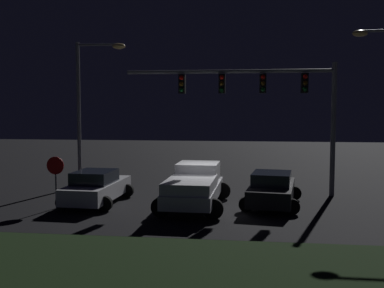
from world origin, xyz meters
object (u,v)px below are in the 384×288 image
(street_lamp_left, at_px, (89,96))
(stop_sign, at_px, (56,172))
(car_sedan, at_px, (97,187))
(car_sedan_far, at_px, (272,189))
(pickup_truck, at_px, (195,184))
(traffic_signal_gantry, at_px, (263,93))

(street_lamp_left, bearing_deg, stop_sign, -85.47)
(car_sedan, xyz_separation_m, car_sedan_far, (7.80, 0.48, 0.00))
(pickup_truck, bearing_deg, traffic_signal_gantry, -42.01)
(stop_sign, bearing_deg, pickup_truck, 10.88)
(pickup_truck, height_order, car_sedan, pickup_truck)
(street_lamp_left, bearing_deg, traffic_signal_gantry, -6.09)
(car_sedan, height_order, traffic_signal_gantry, traffic_signal_gantry)
(pickup_truck, relative_size, stop_sign, 2.45)
(traffic_signal_gantry, distance_m, street_lamp_left, 9.33)
(car_sedan, height_order, car_sedan_far, same)
(pickup_truck, distance_m, car_sedan, 4.48)
(street_lamp_left, bearing_deg, car_sedan_far, -20.55)
(pickup_truck, bearing_deg, car_sedan, 91.11)
(car_sedan_far, height_order, street_lamp_left, street_lamp_left)
(car_sedan, xyz_separation_m, traffic_signal_gantry, (7.48, 3.09, 4.29))
(traffic_signal_gantry, xyz_separation_m, stop_sign, (-8.86, -4.26, -3.47))
(car_sedan, bearing_deg, car_sedan_far, -84.15)
(pickup_truck, distance_m, car_sedan_far, 3.39)
(pickup_truck, height_order, car_sedan_far, pickup_truck)
(pickup_truck, bearing_deg, car_sedan_far, -79.20)
(traffic_signal_gantry, bearing_deg, pickup_truck, -133.79)
(stop_sign, bearing_deg, car_sedan, 40.36)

